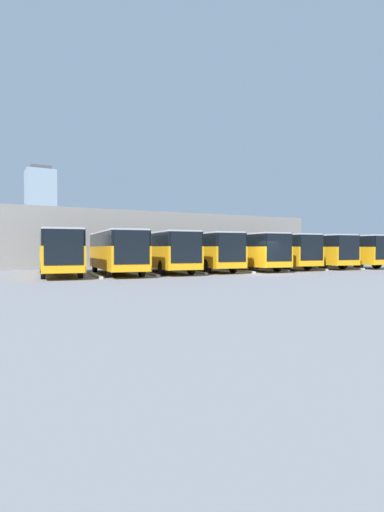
{
  "coord_description": "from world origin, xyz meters",
  "views": [
    {
      "loc": [
        19.49,
        24.04,
        1.94
      ],
      "look_at": [
        3.46,
        -5.41,
        1.32
      ],
      "focal_mm": 28.0,
      "sensor_mm": 36.0,
      "label": 1
    }
  ],
  "objects_px": {
    "bus_3": "(246,250)",
    "bus_6": "(116,250)",
    "bus_0": "(343,250)",
    "bus_5": "(163,250)",
    "bus_1": "(310,250)",
    "bus_4": "(204,250)",
    "bus_2": "(276,250)",
    "bus_7": "(59,250)"
  },
  "relations": [
    {
      "from": "bus_4",
      "to": "bus_6",
      "type": "distance_m",
      "value": 8.11
    },
    {
      "from": "bus_0",
      "to": "bus_5",
      "type": "height_order",
      "value": "same"
    },
    {
      "from": "bus_3",
      "to": "bus_7",
      "type": "xyz_separation_m",
      "value": [
        16.17,
        -0.53,
        0.0
      ]
    },
    {
      "from": "bus_5",
      "to": "bus_4",
      "type": "bearing_deg",
      "value": -167.41
    },
    {
      "from": "bus_1",
      "to": "bus_0",
      "type": "bearing_deg",
      "value": 178.74
    },
    {
      "from": "bus_3",
      "to": "bus_5",
      "type": "bearing_deg",
      "value": 5.97
    },
    {
      "from": "bus_0",
      "to": "bus_4",
      "type": "xyz_separation_m",
      "value": [
        16.17,
        -1.0,
        0.0
      ]
    },
    {
      "from": "bus_3",
      "to": "bus_6",
      "type": "height_order",
      "value": "same"
    },
    {
      "from": "bus_2",
      "to": "bus_6",
      "type": "height_order",
      "value": "same"
    },
    {
      "from": "bus_0",
      "to": "bus_5",
      "type": "distance_m",
      "value": 20.22
    },
    {
      "from": "bus_7",
      "to": "bus_6",
      "type": "bearing_deg",
      "value": 178.36
    },
    {
      "from": "bus_3",
      "to": "bus_6",
      "type": "bearing_deg",
      "value": 7.73
    },
    {
      "from": "bus_0",
      "to": "bus_7",
      "type": "relative_size",
      "value": 1.0
    },
    {
      "from": "bus_1",
      "to": "bus_7",
      "type": "relative_size",
      "value": 1.0
    },
    {
      "from": "bus_1",
      "to": "bus_6",
      "type": "bearing_deg",
      "value": 8.01
    },
    {
      "from": "bus_3",
      "to": "bus_4",
      "type": "bearing_deg",
      "value": -0.62
    },
    {
      "from": "bus_1",
      "to": "bus_7",
      "type": "xyz_separation_m",
      "value": [
        24.26,
        -0.37,
        0.0
      ]
    },
    {
      "from": "bus_5",
      "to": "bus_6",
      "type": "bearing_deg",
      "value": 11.25
    },
    {
      "from": "bus_5",
      "to": "bus_6",
      "type": "height_order",
      "value": "same"
    },
    {
      "from": "bus_1",
      "to": "bus_7",
      "type": "distance_m",
      "value": 24.26
    },
    {
      "from": "bus_1",
      "to": "bus_6",
      "type": "distance_m",
      "value": 20.22
    },
    {
      "from": "bus_4",
      "to": "bus_6",
      "type": "bearing_deg",
      "value": 11.92
    },
    {
      "from": "bus_2",
      "to": "bus_5",
      "type": "bearing_deg",
      "value": 9.16
    },
    {
      "from": "bus_1",
      "to": "bus_4",
      "type": "xyz_separation_m",
      "value": [
        12.13,
        -0.4,
        0.0
      ]
    },
    {
      "from": "bus_0",
      "to": "bus_6",
      "type": "distance_m",
      "value": 24.26
    },
    {
      "from": "bus_1",
      "to": "bus_7",
      "type": "height_order",
      "value": "same"
    },
    {
      "from": "bus_4",
      "to": "bus_5",
      "type": "distance_m",
      "value": 4.06
    },
    {
      "from": "bus_2",
      "to": "bus_4",
      "type": "bearing_deg",
      "value": 7.44
    },
    {
      "from": "bus_6",
      "to": "bus_7",
      "type": "height_order",
      "value": "same"
    },
    {
      "from": "bus_0",
      "to": "bus_4",
      "type": "distance_m",
      "value": 16.2
    },
    {
      "from": "bus_6",
      "to": "bus_1",
      "type": "bearing_deg",
      "value": -171.99
    },
    {
      "from": "bus_6",
      "to": "bus_3",
      "type": "bearing_deg",
      "value": -172.27
    },
    {
      "from": "bus_2",
      "to": "bus_3",
      "type": "height_order",
      "value": "same"
    },
    {
      "from": "bus_6",
      "to": "bus_2",
      "type": "bearing_deg",
      "value": -170.32
    },
    {
      "from": "bus_1",
      "to": "bus_6",
      "type": "height_order",
      "value": "same"
    },
    {
      "from": "bus_5",
      "to": "bus_7",
      "type": "distance_m",
      "value": 8.09
    },
    {
      "from": "bus_1",
      "to": "bus_2",
      "type": "bearing_deg",
      "value": 1.33
    },
    {
      "from": "bus_3",
      "to": "bus_5",
      "type": "distance_m",
      "value": 8.09
    },
    {
      "from": "bus_1",
      "to": "bus_5",
      "type": "bearing_deg",
      "value": 7.2
    },
    {
      "from": "bus_1",
      "to": "bus_3",
      "type": "height_order",
      "value": "same"
    },
    {
      "from": "bus_5",
      "to": "bus_3",
      "type": "bearing_deg",
      "value": -174.03
    },
    {
      "from": "bus_1",
      "to": "bus_4",
      "type": "distance_m",
      "value": 12.14
    }
  ]
}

